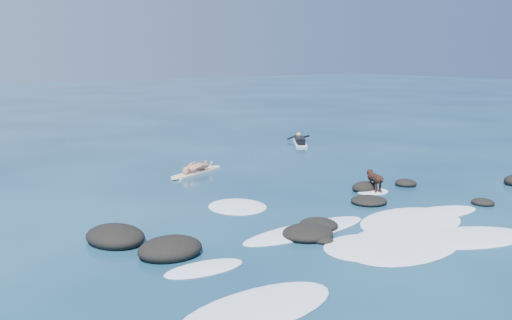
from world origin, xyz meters
TOP-DOWN VIEW (x-y plane):
  - ground at (0.00, 0.00)m, footprint 160.00×160.00m
  - reef_rocks at (-0.92, -0.78)m, footprint 15.17×7.32m
  - breaking_foam at (-1.59, -2.01)m, footprint 10.76×7.94m
  - standing_surfer_rig at (-1.50, 6.96)m, footprint 2.73×1.44m
  - paddling_surfer_rig at (6.13, 10.31)m, footprint 1.87×2.37m
  - dog at (1.83, 1.14)m, footprint 0.52×1.08m

SIDE VIEW (x-z plane):
  - ground at x=0.00m, z-range 0.00..0.00m
  - breaking_foam at x=-1.59m, z-range -0.05..0.07m
  - reef_rocks at x=-0.92m, z-range -0.17..0.38m
  - paddling_surfer_rig at x=6.13m, z-range -0.07..0.38m
  - dog at x=1.83m, z-range 0.12..0.83m
  - standing_surfer_rig at x=-1.50m, z-range -0.17..1.47m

